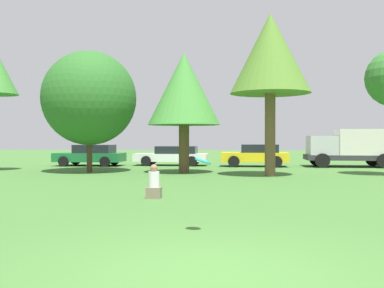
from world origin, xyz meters
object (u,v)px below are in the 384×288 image
(parked_car_green, at_px, (91,155))
(frisbee, at_px, (203,161))
(parked_car_yellow, at_px, (256,155))
(delivery_truck_silver, at_px, (353,146))
(bystander_sitting, at_px, (154,184))
(tree_2, at_px, (184,90))
(parked_car_white, at_px, (173,155))
(tree_1, at_px, (89,98))
(tree_3, at_px, (270,55))

(parked_car_green, bearing_deg, frisbee, 115.24)
(parked_car_green, height_order, parked_car_yellow, parked_car_yellow)
(delivery_truck_silver, bearing_deg, bystander_sitting, 59.33)
(tree_2, bearing_deg, frisbee, -81.94)
(frisbee, relative_size, bystander_sitting, 0.31)
(parked_car_yellow, bearing_deg, bystander_sitting, 77.82)
(parked_car_white, xyz_separation_m, delivery_truck_silver, (10.79, -0.34, 0.59))
(tree_1, distance_m, parked_car_white, 7.46)
(delivery_truck_silver, bearing_deg, parked_car_green, 3.01)
(frisbee, xyz_separation_m, tree_2, (-1.92, 13.54, 2.78))
(frisbee, distance_m, parked_car_white, 19.74)
(tree_2, relative_size, parked_car_green, 1.40)
(bystander_sitting, xyz_separation_m, parked_car_white, (-1.62, 15.01, 0.25))
(bystander_sitting, height_order, tree_1, tree_1)
(bystander_sitting, height_order, parked_car_white, parked_car_white)
(parked_car_white, distance_m, parked_car_yellow, 5.13)
(frisbee, distance_m, delivery_truck_silver, 20.52)
(tree_1, height_order, parked_car_green, tree_1)
(frisbee, relative_size, delivery_truck_silver, 0.05)
(parked_car_green, relative_size, parked_car_white, 0.92)
(tree_3, bearing_deg, parked_car_yellow, 92.35)
(parked_car_yellow, bearing_deg, parked_car_white, -4.93)
(tree_1, bearing_deg, frisbee, -63.91)
(delivery_truck_silver, bearing_deg, tree_3, 54.16)
(bystander_sitting, distance_m, parked_car_green, 15.66)
(frisbee, xyz_separation_m, bystander_sitting, (-1.69, 4.44, -0.87))
(bystander_sitting, bearing_deg, parked_car_green, 114.85)
(tree_1, height_order, delivery_truck_silver, tree_1)
(tree_2, distance_m, parked_car_yellow, 7.32)
(tree_1, xyz_separation_m, delivery_truck_silver, (14.08, 5.63, -2.42))
(frisbee, height_order, delivery_truck_silver, delivery_truck_silver)
(tree_1, distance_m, tree_3, 8.96)
(parked_car_white, bearing_deg, tree_3, 127.08)
(parked_car_green, xyz_separation_m, parked_car_white, (4.96, 0.80, -0.04))
(frisbee, bearing_deg, tree_3, 80.19)
(tree_1, relative_size, tree_2, 1.02)
(frisbee, distance_m, tree_3, 12.82)
(tree_2, relative_size, parked_car_yellow, 1.47)
(tree_3, bearing_deg, parked_car_white, 125.75)
(bystander_sitting, bearing_deg, frisbee, -69.23)
(delivery_truck_silver, bearing_deg, parked_car_yellow, 3.51)
(parked_car_white, bearing_deg, parked_car_yellow, 175.07)
(parked_car_green, bearing_deg, tree_2, 142.52)
(parked_car_green, distance_m, delivery_truck_silver, 15.76)
(tree_1, bearing_deg, bystander_sitting, -61.45)
(parked_car_white, bearing_deg, frisbee, 100.99)
(tree_3, distance_m, parked_car_green, 13.16)
(parked_car_yellow, relative_size, delivery_truck_silver, 0.73)
(tree_1, bearing_deg, parked_car_green, 107.82)
(parked_car_white, relative_size, delivery_truck_silver, 0.84)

